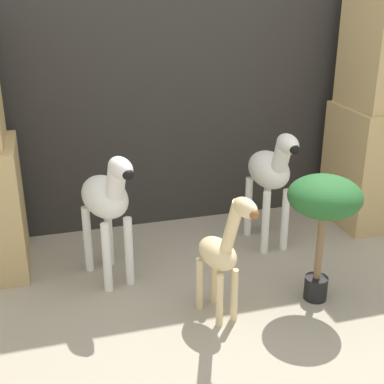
# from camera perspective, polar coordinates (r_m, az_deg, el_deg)

# --- Properties ---
(ground_plane) EXTENTS (14.00, 14.00, 0.00)m
(ground_plane) POSITION_cam_1_polar(r_m,az_deg,el_deg) (2.50, 6.25, -14.64)
(ground_plane) COLOR #9E937F
(wall_back) EXTENTS (6.40, 0.08, 2.20)m
(wall_back) POSITION_cam_1_polar(r_m,az_deg,el_deg) (3.26, -1.67, 15.20)
(wall_back) COLOR #2D2B28
(wall_back) RESTS_ON ground_plane
(zebra_right) EXTENTS (0.22, 0.48, 0.72)m
(zebra_right) POSITION_cam_1_polar(r_m,az_deg,el_deg) (3.07, 8.41, 2.06)
(zebra_right) COLOR white
(zebra_right) RESTS_ON ground_plane
(zebra_left) EXTENTS (0.30, 0.49, 0.72)m
(zebra_left) POSITION_cam_1_polar(r_m,az_deg,el_deg) (2.69, -9.03, -0.86)
(zebra_left) COLOR white
(zebra_left) RESTS_ON ground_plane
(giraffe_figurine) EXTENTS (0.20, 0.39, 0.66)m
(giraffe_figurine) POSITION_cam_1_polar(r_m,az_deg,el_deg) (2.40, 3.22, -6.36)
(giraffe_figurine) COLOR beige
(giraffe_figurine) RESTS_ON ground_plane
(potted_palm_front) EXTENTS (0.35, 0.35, 0.64)m
(potted_palm_front) POSITION_cam_1_polar(r_m,az_deg,el_deg) (2.54, 13.92, -1.19)
(potted_palm_front) COLOR black
(potted_palm_front) RESTS_ON ground_plane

